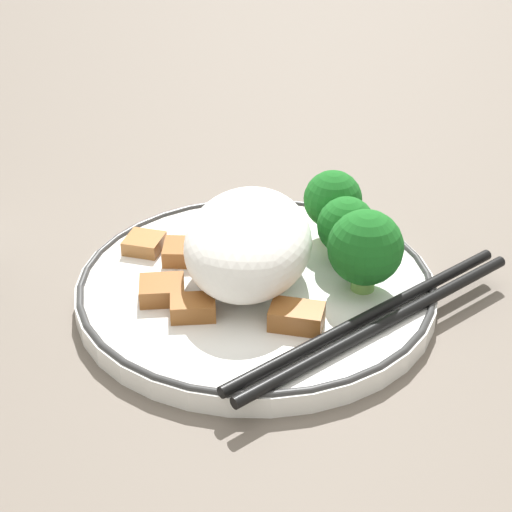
# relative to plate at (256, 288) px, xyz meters

# --- Properties ---
(ground_plane) EXTENTS (3.00, 3.00, 0.00)m
(ground_plane) POSITION_rel_plate_xyz_m (0.00, 0.00, -0.01)
(ground_plane) COLOR #665B51
(plate) EXTENTS (0.24, 0.24, 0.02)m
(plate) POSITION_rel_plate_xyz_m (0.00, 0.00, 0.00)
(plate) COLOR white
(plate) RESTS_ON ground_plane
(rice_mound) EXTENTS (0.12, 0.08, 0.06)m
(rice_mound) POSITION_rel_plate_xyz_m (-0.00, 0.01, 0.04)
(rice_mound) COLOR white
(rice_mound) RESTS_ON plate
(broccoli_back_left) EXTENTS (0.05, 0.05, 0.06)m
(broccoli_back_left) POSITION_rel_plate_xyz_m (0.00, -0.07, 0.04)
(broccoli_back_left) COLOR #7FB756
(broccoli_back_left) RESTS_ON plate
(broccoli_back_center) EXTENTS (0.04, 0.04, 0.05)m
(broccoli_back_center) POSITION_rel_plate_xyz_m (0.04, -0.06, 0.03)
(broccoli_back_center) COLOR #7FB756
(broccoli_back_center) RESTS_ON plate
(broccoli_back_right) EXTENTS (0.04, 0.04, 0.05)m
(broccoli_back_right) POSITION_rel_plate_xyz_m (0.07, -0.05, 0.04)
(broccoli_back_right) COLOR #7FB756
(broccoli_back_right) RESTS_ON plate
(meat_near_front) EXTENTS (0.03, 0.03, 0.01)m
(meat_near_front) POSITION_rel_plate_xyz_m (-0.05, 0.03, 0.01)
(meat_near_front) COLOR brown
(meat_near_front) RESTS_ON plate
(meat_near_left) EXTENTS (0.05, 0.05, 0.01)m
(meat_near_left) POSITION_rel_plate_xyz_m (0.05, 0.00, 0.01)
(meat_near_left) COLOR brown
(meat_near_left) RESTS_ON plate
(meat_near_right) EXTENTS (0.03, 0.03, 0.01)m
(meat_near_right) POSITION_rel_plate_xyz_m (-0.03, 0.06, 0.01)
(meat_near_right) COLOR brown
(meat_near_right) RESTS_ON plate
(meat_near_back) EXTENTS (0.03, 0.03, 0.01)m
(meat_near_back) POSITION_rel_plate_xyz_m (0.02, 0.06, 0.01)
(meat_near_back) COLOR brown
(meat_near_back) RESTS_ON plate
(meat_on_rice_edge) EXTENTS (0.03, 0.04, 0.01)m
(meat_on_rice_edge) POSITION_rel_plate_xyz_m (-0.05, -0.03, 0.01)
(meat_on_rice_edge) COLOR brown
(meat_on_rice_edge) RESTS_ON plate
(meat_mid_left) EXTENTS (0.03, 0.03, 0.01)m
(meat_mid_left) POSITION_rel_plate_xyz_m (0.03, 0.08, 0.01)
(meat_mid_left) COLOR #9E6633
(meat_mid_left) RESTS_ON plate
(meat_mid_right) EXTENTS (0.03, 0.03, 0.01)m
(meat_mid_right) POSITION_rel_plate_xyz_m (0.06, 0.04, 0.01)
(meat_mid_right) COLOR brown
(meat_mid_right) RESTS_ON plate
(chopsticks) EXTENTS (0.18, 0.18, 0.01)m
(chopsticks) POSITION_rel_plate_xyz_m (-0.04, -0.08, 0.01)
(chopsticks) COLOR black
(chopsticks) RESTS_ON plate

